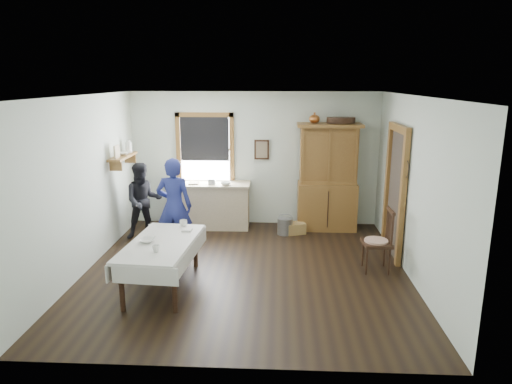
% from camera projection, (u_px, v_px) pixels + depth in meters
% --- Properties ---
extents(room, '(5.01, 5.01, 2.70)m').
position_uv_depth(room, '(245.00, 187.00, 6.86)').
color(room, black).
rests_on(room, ground).
extents(window, '(1.18, 0.07, 1.48)m').
position_uv_depth(window, '(205.00, 146.00, 9.23)').
color(window, white).
rests_on(window, room).
extents(doorway, '(0.09, 1.14, 2.22)m').
position_uv_depth(doorway, '(396.00, 188.00, 7.60)').
color(doorway, '#3F362D').
rests_on(doorway, room).
extents(wall_shelf, '(0.24, 1.00, 0.44)m').
position_uv_depth(wall_shelf, '(123.00, 155.00, 8.41)').
color(wall_shelf, olive).
rests_on(wall_shelf, room).
extents(framed_picture, '(0.30, 0.04, 0.40)m').
position_uv_depth(framed_picture, '(262.00, 150.00, 9.19)').
color(framed_picture, '#361E13').
rests_on(framed_picture, room).
extents(rug_beater, '(0.01, 0.27, 0.27)m').
position_uv_depth(rug_beater, '(407.00, 161.00, 6.94)').
color(rug_beater, black).
rests_on(rug_beater, room).
extents(work_counter, '(1.61, 0.64, 0.92)m').
position_uv_depth(work_counter, '(210.00, 205.00, 9.20)').
color(work_counter, '#C4AD88').
rests_on(work_counter, room).
extents(china_hutch, '(1.24, 0.59, 2.11)m').
position_uv_depth(china_hutch, '(328.00, 177.00, 8.96)').
color(china_hutch, olive).
rests_on(china_hutch, room).
extents(dining_table, '(1.03, 1.78, 0.69)m').
position_uv_depth(dining_table, '(162.00, 264.00, 6.56)').
color(dining_table, silver).
rests_on(dining_table, room).
extents(spindle_chair, '(0.49, 0.49, 1.01)m').
position_uv_depth(spindle_chair, '(377.00, 240.00, 7.07)').
color(spindle_chair, '#361E13').
rests_on(spindle_chair, room).
extents(pail, '(0.40, 0.40, 0.32)m').
position_uv_depth(pail, '(285.00, 226.00, 8.85)').
color(pail, gray).
rests_on(pail, room).
extents(wicker_basket, '(0.43, 0.37, 0.21)m').
position_uv_depth(wicker_basket, '(295.00, 228.00, 8.89)').
color(wicker_basket, tan).
rests_on(wicker_basket, room).
extents(woman_blue, '(0.58, 0.39, 1.54)m').
position_uv_depth(woman_blue, '(174.00, 210.00, 7.76)').
color(woman_blue, navy).
rests_on(woman_blue, room).
extents(figure_dark, '(0.79, 0.71, 1.33)m').
position_uv_depth(figure_dark, '(144.00, 203.00, 8.54)').
color(figure_dark, black).
rests_on(figure_dark, room).
extents(table_cup_a, '(0.15, 0.15, 0.10)m').
position_uv_depth(table_cup_a, '(183.00, 223.00, 7.17)').
color(table_cup_a, white).
rests_on(table_cup_a, dining_table).
extents(table_cup_b, '(0.13, 0.13, 0.10)m').
position_uv_depth(table_cup_b, '(156.00, 249.00, 6.09)').
color(table_cup_b, white).
rests_on(table_cup_b, dining_table).
extents(table_bowl, '(0.24, 0.24, 0.06)m').
position_uv_depth(table_bowl, '(147.00, 240.00, 6.45)').
color(table_bowl, white).
rests_on(table_bowl, dining_table).
extents(counter_book, '(0.18, 0.24, 0.02)m').
position_uv_depth(counter_book, '(189.00, 183.00, 9.06)').
color(counter_book, '#786750').
rests_on(counter_book, work_counter).
extents(counter_bowl, '(0.22, 0.22, 0.06)m').
position_uv_depth(counter_bowl, '(226.00, 184.00, 8.91)').
color(counter_bowl, white).
rests_on(counter_bowl, work_counter).
extents(shelf_bowl, '(0.22, 0.22, 0.05)m').
position_uv_depth(shelf_bowl, '(124.00, 154.00, 8.42)').
color(shelf_bowl, white).
rests_on(shelf_bowl, wall_shelf).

